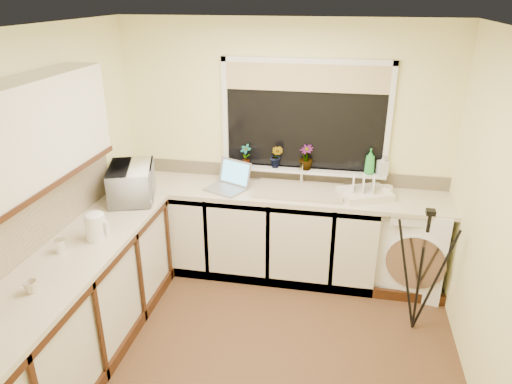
{
  "coord_description": "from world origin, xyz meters",
  "views": [
    {
      "loc": [
        0.57,
        -2.92,
        2.67
      ],
      "look_at": [
        -0.09,
        0.55,
        1.15
      ],
      "focal_mm": 33.19,
      "sensor_mm": 36.0,
      "label": 1
    }
  ],
  "objects_px": {
    "plant_a": "(246,155)",
    "soap_bottle_clear": "(383,165)",
    "soap_bottle_green": "(370,161)",
    "laptop": "(229,181)",
    "washing_machine": "(412,244)",
    "kettle": "(96,227)",
    "cup_back": "(386,191)",
    "plant_c": "(306,157)",
    "dish_rack": "(365,194)",
    "tripod": "(421,272)",
    "cup_left": "(31,287)",
    "plant_b": "(276,156)",
    "microwave": "(132,183)",
    "steel_jar": "(61,246)"
  },
  "relations": [
    {
      "from": "soap_bottle_green",
      "to": "laptop",
      "type": "bearing_deg",
      "value": -169.35
    },
    {
      "from": "plant_a",
      "to": "cup_back",
      "type": "height_order",
      "value": "plant_a"
    },
    {
      "from": "kettle",
      "to": "tripod",
      "type": "bearing_deg",
      "value": 12.54
    },
    {
      "from": "microwave",
      "to": "plant_c",
      "type": "relative_size",
      "value": 2.28
    },
    {
      "from": "laptop",
      "to": "dish_rack",
      "type": "bearing_deg",
      "value": 25.08
    },
    {
      "from": "soap_bottle_clear",
      "to": "soap_bottle_green",
      "type": "bearing_deg",
      "value": -178.3
    },
    {
      "from": "dish_rack",
      "to": "cup_back",
      "type": "height_order",
      "value": "cup_back"
    },
    {
      "from": "microwave",
      "to": "soap_bottle_clear",
      "type": "bearing_deg",
      "value": -93.1
    },
    {
      "from": "kettle",
      "to": "soap_bottle_green",
      "type": "xyz_separation_m",
      "value": [
        2.06,
        1.43,
        0.17
      ]
    },
    {
      "from": "tripod",
      "to": "plant_b",
      "type": "relative_size",
      "value": 4.82
    },
    {
      "from": "soap_bottle_clear",
      "to": "cup_left",
      "type": "relative_size",
      "value": 2.27
    },
    {
      "from": "microwave",
      "to": "cup_left",
      "type": "xyz_separation_m",
      "value": [
        -0.01,
        -1.5,
        -0.11
      ]
    },
    {
      "from": "soap_bottle_clear",
      "to": "tripod",
      "type": "bearing_deg",
      "value": -70.04
    },
    {
      "from": "washing_machine",
      "to": "plant_a",
      "type": "relative_size",
      "value": 4.02
    },
    {
      "from": "plant_b",
      "to": "cup_back",
      "type": "height_order",
      "value": "plant_b"
    },
    {
      "from": "dish_rack",
      "to": "cup_back",
      "type": "distance_m",
      "value": 0.2
    },
    {
      "from": "cup_back",
      "to": "laptop",
      "type": "bearing_deg",
      "value": -176.71
    },
    {
      "from": "washing_machine",
      "to": "soap_bottle_clear",
      "type": "xyz_separation_m",
      "value": [
        -0.33,
        0.19,
        0.71
      ]
    },
    {
      "from": "dish_rack",
      "to": "steel_jar",
      "type": "xyz_separation_m",
      "value": [
        -2.19,
        -1.43,
        0.02
      ]
    },
    {
      "from": "steel_jar",
      "to": "cup_left",
      "type": "height_order",
      "value": "steel_jar"
    },
    {
      "from": "laptop",
      "to": "cup_left",
      "type": "xyz_separation_m",
      "value": [
        -0.82,
        -1.9,
        -0.03
      ]
    },
    {
      "from": "washing_machine",
      "to": "tripod",
      "type": "bearing_deg",
      "value": -80.11
    },
    {
      "from": "plant_b",
      "to": "cup_back",
      "type": "relative_size",
      "value": 1.85
    },
    {
      "from": "microwave",
      "to": "steel_jar",
      "type": "bearing_deg",
      "value": 154.73
    },
    {
      "from": "kettle",
      "to": "cup_back",
      "type": "distance_m",
      "value": 2.56
    },
    {
      "from": "dish_rack",
      "to": "soap_bottle_clear",
      "type": "bearing_deg",
      "value": 31.82
    },
    {
      "from": "laptop",
      "to": "cup_back",
      "type": "relative_size",
      "value": 3.62
    },
    {
      "from": "soap_bottle_clear",
      "to": "cup_back",
      "type": "distance_m",
      "value": 0.26
    },
    {
      "from": "plant_a",
      "to": "plant_c",
      "type": "xyz_separation_m",
      "value": [
        0.59,
        0.01,
        0.01
      ]
    },
    {
      "from": "soap_bottle_green",
      "to": "cup_left",
      "type": "relative_size",
      "value": 2.81
    },
    {
      "from": "laptop",
      "to": "plant_c",
      "type": "distance_m",
      "value": 0.78
    },
    {
      "from": "soap_bottle_green",
      "to": "cup_left",
      "type": "xyz_separation_m",
      "value": [
        -2.13,
        -2.15,
        -0.23
      ]
    },
    {
      "from": "laptop",
      "to": "soap_bottle_clear",
      "type": "bearing_deg",
      "value": 34.04
    },
    {
      "from": "plant_c",
      "to": "washing_machine",
      "type": "bearing_deg",
      "value": -10.68
    },
    {
      "from": "steel_jar",
      "to": "soap_bottle_clear",
      "type": "distance_m",
      "value": 2.88
    },
    {
      "from": "plant_a",
      "to": "soap_bottle_clear",
      "type": "distance_m",
      "value": 1.32
    },
    {
      "from": "washing_machine",
      "to": "microwave",
      "type": "relative_size",
      "value": 1.58
    },
    {
      "from": "dish_rack",
      "to": "plant_b",
      "type": "height_order",
      "value": "plant_b"
    },
    {
      "from": "steel_jar",
      "to": "kettle",
      "type": "bearing_deg",
      "value": 55.21
    },
    {
      "from": "kettle",
      "to": "cup_back",
      "type": "bearing_deg",
      "value": 29.63
    },
    {
      "from": "dish_rack",
      "to": "soap_bottle_green",
      "type": "relative_size",
      "value": 1.8
    },
    {
      "from": "soap_bottle_green",
      "to": "cup_back",
      "type": "relative_size",
      "value": 1.98
    },
    {
      "from": "soap_bottle_clear",
      "to": "plant_a",
      "type": "bearing_deg",
      "value": -179.77
    },
    {
      "from": "microwave",
      "to": "cup_back",
      "type": "relative_size",
      "value": 4.46
    },
    {
      "from": "tripod",
      "to": "cup_back",
      "type": "bearing_deg",
      "value": 94.64
    },
    {
      "from": "soap_bottle_clear",
      "to": "laptop",
      "type": "bearing_deg",
      "value": -170.09
    },
    {
      "from": "dish_rack",
      "to": "plant_a",
      "type": "height_order",
      "value": "plant_a"
    },
    {
      "from": "tripod",
      "to": "cup_left",
      "type": "distance_m",
      "value": 2.89
    },
    {
      "from": "plant_a",
      "to": "soap_bottle_green",
      "type": "height_order",
      "value": "soap_bottle_green"
    },
    {
      "from": "steel_jar",
      "to": "cup_back",
      "type": "height_order",
      "value": "steel_jar"
    }
  ]
}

